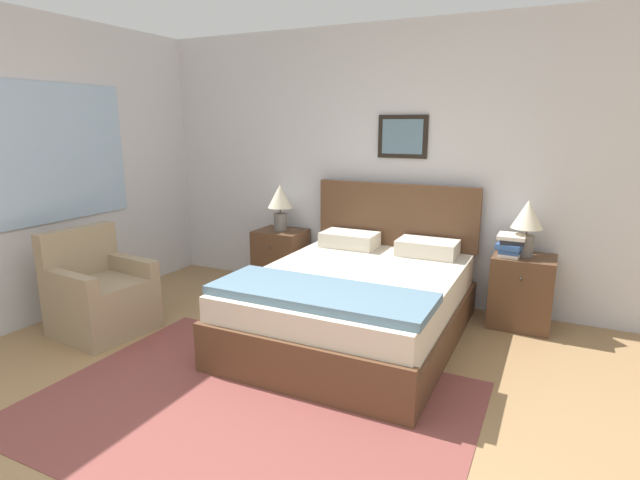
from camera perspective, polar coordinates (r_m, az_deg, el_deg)
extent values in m
cube|color=silver|center=(4.87, 8.58, 8.42)|extent=(7.47, 0.06, 2.60)
cube|color=black|center=(4.79, 9.43, 11.58)|extent=(0.47, 0.02, 0.40)
cube|color=slate|center=(4.78, 9.38, 11.58)|extent=(0.39, 0.00, 0.32)
cube|color=silver|center=(5.08, -26.78, 7.35)|extent=(0.06, 5.45, 2.60)
cube|color=#9EBCDB|center=(4.93, -28.25, 8.73)|extent=(0.02, 1.50, 1.18)
cube|color=brown|center=(3.26, -8.15, -18.25)|extent=(2.64, 1.90, 0.01)
cube|color=brown|center=(4.09, 4.00, -9.19)|extent=(1.56, 2.06, 0.28)
cube|color=brown|center=(3.19, -2.87, -12.38)|extent=(1.56, 0.06, 0.08)
cube|color=beige|center=(3.99, 4.07, -5.58)|extent=(1.50, 1.98, 0.26)
cube|color=brown|center=(4.80, 8.64, 2.84)|extent=(1.56, 0.06, 0.60)
cube|color=slate|center=(3.39, 0.02, -6.15)|extent=(1.53, 0.58, 0.06)
cube|color=beige|center=(4.76, 3.40, 0.05)|extent=(0.52, 0.32, 0.14)
cube|color=beige|center=(4.53, 12.17, -0.90)|extent=(0.52, 0.32, 0.14)
cube|color=#998466|center=(4.52, -23.53, -6.97)|extent=(0.73, 0.73, 0.44)
cube|color=#998466|center=(4.62, -25.93, -1.23)|extent=(0.19, 0.67, 0.41)
cube|color=#998466|center=(4.58, -21.00, -2.62)|extent=(0.67, 0.17, 0.14)
cube|color=#998466|center=(4.29, -26.96, -4.25)|extent=(0.67, 0.17, 0.14)
cube|color=brown|center=(5.24, -4.49, -2.17)|extent=(0.49, 0.41, 0.62)
sphere|color=#332D28|center=(5.02, -5.76, -0.86)|extent=(0.02, 0.02, 0.02)
cube|color=brown|center=(4.57, 22.03, -5.47)|extent=(0.49, 0.41, 0.62)
sphere|color=#332D28|center=(4.31, 22.00, -4.15)|extent=(0.02, 0.02, 0.02)
cylinder|color=slate|center=(5.16, -4.53, 2.10)|extent=(0.14, 0.14, 0.18)
cylinder|color=slate|center=(5.14, -4.56, 3.39)|extent=(0.02, 0.02, 0.06)
cone|color=beige|center=(5.11, -4.59, 5.02)|extent=(0.25, 0.25, 0.24)
cylinder|color=slate|center=(4.47, 22.36, -0.61)|extent=(0.14, 0.14, 0.18)
cylinder|color=slate|center=(4.45, 22.50, 0.87)|extent=(0.02, 0.02, 0.06)
cone|color=beige|center=(4.42, 22.67, 2.74)|extent=(0.25, 0.25, 0.24)
cube|color=silver|center=(4.45, 20.92, -1.54)|extent=(0.18, 0.24, 0.03)
cube|color=#335693|center=(4.44, 20.96, -1.09)|extent=(0.18, 0.24, 0.04)
cube|color=#335693|center=(4.43, 21.00, -0.55)|extent=(0.24, 0.29, 0.04)
cube|color=#232328|center=(4.42, 21.05, -0.05)|extent=(0.21, 0.25, 0.04)
cube|color=silver|center=(4.42, 21.08, 0.38)|extent=(0.22, 0.24, 0.03)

